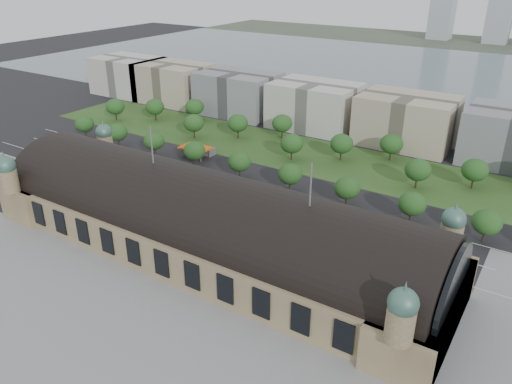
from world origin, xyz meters
The scene contains 50 objects.
ground centered at (0.00, 0.00, 0.00)m, with size 900.00×900.00×0.00m, color black.
station centered at (0.00, 0.00, 10.28)m, with size 150.00×48.40×44.30m.
plaza_south centered at (10.00, -44.00, 0.00)m, with size 190.00×48.00×0.12m, color gray.
road_slab centered at (-20.00, 38.00, 0.00)m, with size 260.00×26.00×0.10m, color black.
grass_belt centered at (-15.00, 93.00, 0.00)m, with size 300.00×45.00×0.10m, color #2B4C1E.
petrol_station centered at (-53.91, 65.28, 2.95)m, with size 14.00×13.00×5.05m.
lake centered at (0.00, 298.00, 0.00)m, with size 700.00×320.00×0.08m, color slate.
far_shore centered at (0.00, 498.00, 0.00)m, with size 700.00×120.00×0.14m, color #44513D.
far_tower_left centered at (-60.00, 508.00, 40.00)m, with size 24.00×24.00×80.00m, color #9EA8B2.
far_tower_mid centered at (0.00, 508.00, 42.50)m, with size 24.00×24.00×85.00m, color #9EA8B2.
office_0 centered at (-170.00, 133.00, 12.00)m, with size 45.00×32.00×24.00m, color beige.
office_1 centered at (-130.00, 133.00, 12.00)m, with size 45.00×32.00×24.00m, color #B5A78E.
office_2 centered at (-80.00, 133.00, 12.00)m, with size 45.00×32.00×24.00m, color gray.
office_3 centered at (-30.00, 133.00, 12.00)m, with size 45.00×32.00×24.00m, color beige.
office_4 centered at (20.00, 133.00, 12.00)m, with size 45.00×32.00×24.00m, color #B5A78E.
tree_row_0 centered at (-120.00, 53.00, 7.43)m, with size 9.60×9.60×11.52m.
tree_row_1 centered at (-96.00, 53.00, 7.43)m, with size 9.60×9.60×11.52m.
tree_row_2 centered at (-72.00, 53.00, 7.43)m, with size 9.60×9.60×11.52m.
tree_row_3 centered at (-48.00, 53.00, 7.43)m, with size 9.60×9.60×11.52m.
tree_row_4 centered at (-24.00, 53.00, 7.43)m, with size 9.60×9.60×11.52m.
tree_row_5 centered at (0.00, 53.00, 7.43)m, with size 9.60×9.60×11.52m.
tree_row_6 centered at (24.00, 53.00, 7.43)m, with size 9.60×9.60×11.52m.
tree_row_7 centered at (48.00, 53.00, 7.43)m, with size 9.60×9.60×11.52m.
tree_row_8 centered at (72.00, 53.00, 7.43)m, with size 9.60×9.60×11.52m.
tree_belt_0 centered at (-130.00, 83.00, 8.05)m, with size 10.40×10.40×12.48m.
tree_belt_1 centered at (-111.00, 95.00, 8.05)m, with size 10.40×10.40×12.48m.
tree_belt_2 centered at (-92.00, 107.00, 8.05)m, with size 10.40×10.40×12.48m.
tree_belt_3 centered at (-73.00, 83.00, 8.05)m, with size 10.40×10.40×12.48m.
tree_belt_4 centered at (-54.00, 95.00, 8.05)m, with size 10.40×10.40×12.48m.
tree_belt_5 centered at (-35.00, 107.00, 8.05)m, with size 10.40×10.40×12.48m.
tree_belt_6 centered at (-16.00, 83.00, 8.05)m, with size 10.40×10.40×12.48m.
tree_belt_7 centered at (3.00, 95.00, 8.05)m, with size 10.40×10.40×12.48m.
tree_belt_8 centered at (22.00, 107.00, 8.05)m, with size 10.40×10.40×12.48m.
tree_belt_9 centered at (41.00, 83.00, 8.05)m, with size 10.40×10.40×12.48m.
tree_belt_10 centered at (60.00, 95.00, 8.05)m, with size 10.40×10.40×12.48m.
traffic_car_0 centered at (-100.86, 27.50, 0.76)m, with size 1.80×4.48×1.53m, color silver.
traffic_car_2 centered at (-66.24, 31.94, 0.80)m, with size 2.66×5.77×1.60m, color black.
traffic_car_3 centered at (-39.02, 46.84, 0.80)m, with size 2.24×5.50×1.60m, color maroon.
traffic_car_4 centered at (-8.70, 33.30, 0.82)m, with size 1.94×4.83×1.65m, color #1B284C.
traffic_car_5 centered at (42.33, 46.35, 0.76)m, with size 1.61×4.63×1.53m, color #505356.
parked_car_0 centered at (-79.02, 25.00, 0.64)m, with size 1.36×3.89×1.28m, color black.
parked_car_1 centered at (-59.01, 21.00, 0.79)m, with size 2.62×5.68×1.58m, color maroon.
parked_car_2 centered at (-51.53, 25.00, 0.70)m, with size 1.97×4.85×1.41m, color #1C1A49.
parked_car_3 centered at (-40.68, 25.00, 0.66)m, with size 1.56×3.88×1.32m, color #595D61.
parked_car_4 centered at (-31.27, 25.00, 0.79)m, with size 1.66×4.77×1.57m, color #BDBDBF.
parked_car_5 centered at (-44.66, 22.79, 0.67)m, with size 2.23×4.83×1.34m, color gray.
parked_car_6 centered at (-28.80, 21.00, 0.79)m, with size 2.22×5.47×1.59m, color black.
bus_west centered at (-13.56, 27.00, 1.58)m, with size 2.65×11.34×3.16m, color #A93C1B.
bus_mid centered at (-6.37, 30.02, 1.80)m, with size 3.02×12.90×3.59m, color beige.
bus_east centered at (31.83, 27.00, 1.46)m, with size 2.46×10.50×2.92m, color silver.
Camera 1 is at (86.08, -104.66, 83.74)m, focal length 35.00 mm.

